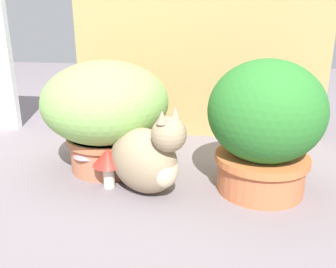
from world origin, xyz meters
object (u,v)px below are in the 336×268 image
(leafy_planter, at_px, (265,125))
(mushroom_ornament_pink, at_px, (88,152))
(mushroom_ornament_red, at_px, (108,160))
(grass_planter, at_px, (106,110))
(cat, at_px, (147,158))

(leafy_planter, bearing_deg, mushroom_ornament_pink, 178.88)
(mushroom_ornament_pink, xyz_separation_m, mushroom_ornament_red, (0.10, -0.07, 0.00))
(grass_planter, relative_size, mushroom_ornament_pink, 3.52)
(grass_planter, distance_m, cat, 0.28)
(cat, bearing_deg, leafy_planter, 10.65)
(cat, height_order, mushroom_ornament_red, cat)
(cat, xyz_separation_m, mushroom_ornament_red, (-0.14, 0.01, -0.02))
(mushroom_ornament_pink, relative_size, mushroom_ornament_red, 0.94)
(mushroom_ornament_pink, bearing_deg, cat, -19.27)
(mushroom_ornament_pink, height_order, mushroom_ornament_red, mushroom_ornament_red)
(cat, relative_size, mushroom_ornament_red, 2.36)
(leafy_planter, xyz_separation_m, cat, (-0.37, -0.07, -0.11))
(mushroom_ornament_red, bearing_deg, cat, -5.60)
(grass_planter, xyz_separation_m, cat, (0.19, -0.18, -0.11))
(cat, bearing_deg, grass_planter, 137.32)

